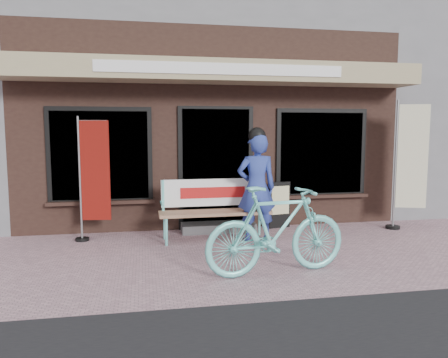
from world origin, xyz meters
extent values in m
plane|color=#BC8F9B|center=(0.00, 0.00, 0.00)|extent=(70.00, 70.00, 0.00)
cube|color=black|center=(0.00, 5.00, 1.80)|extent=(7.00, 6.00, 3.60)
cube|color=slate|center=(0.00, 5.00, 4.80)|extent=(7.00, 6.00, 2.40)
cube|color=tan|center=(0.00, 1.65, 2.75)|extent=(7.00, 0.80, 0.35)
cube|color=white|center=(0.00, 1.24, 2.75)|extent=(4.00, 0.02, 0.18)
cube|color=black|center=(0.00, 1.98, 1.10)|extent=(1.20, 0.06, 2.10)
cube|color=black|center=(0.00, 1.97, 1.10)|extent=(1.35, 0.04, 2.20)
cube|color=black|center=(-2.00, 1.98, 1.35)|extent=(1.60, 0.06, 1.50)
cube|color=black|center=(2.00, 1.98, 1.35)|extent=(1.60, 0.06, 1.50)
cube|color=black|center=(-2.00, 1.97, 1.35)|extent=(1.75, 0.04, 1.65)
cube|color=black|center=(2.00, 1.97, 1.35)|extent=(1.75, 0.04, 1.65)
cube|color=black|center=(-2.00, 1.92, 0.55)|extent=(1.80, 0.18, 0.06)
cube|color=black|center=(2.00, 1.92, 0.55)|extent=(1.80, 0.18, 0.06)
cube|color=#59595B|center=(0.00, 1.75, 0.07)|extent=(1.30, 0.45, 0.15)
cylinder|color=#71DCD6|center=(-0.95, 0.95, 0.21)|extent=(0.04, 0.04, 0.42)
cylinder|color=#71DCD6|center=(-0.96, 1.35, 0.21)|extent=(0.04, 0.04, 0.42)
cylinder|color=#71DCD6|center=(0.65, 0.97, 0.21)|extent=(0.04, 0.04, 0.42)
cylinder|color=#71DCD6|center=(0.65, 1.37, 0.21)|extent=(0.04, 0.04, 0.42)
cube|color=#A4775A|center=(-0.15, 1.16, 0.45)|extent=(1.81, 0.48, 0.05)
cylinder|color=#71DCD6|center=(-0.98, 1.35, 0.70)|extent=(0.04, 0.04, 0.55)
cylinder|color=#71DCD6|center=(0.67, 1.37, 0.70)|extent=(0.04, 0.04, 0.55)
cube|color=white|center=(-0.15, 1.38, 0.75)|extent=(1.70, 0.07, 0.45)
cube|color=#B21414|center=(-0.15, 1.35, 0.75)|extent=(1.08, 0.03, 0.18)
cylinder|color=#71DCD6|center=(-1.00, 1.15, 0.62)|extent=(0.05, 0.44, 0.04)
cylinder|color=#71DCD6|center=(0.70, 1.17, 0.62)|extent=(0.05, 0.44, 0.04)
imported|color=#2A3B90|center=(0.50, 1.01, 0.86)|extent=(0.64, 0.43, 1.72)
sphere|color=black|center=(0.50, 1.01, 1.69)|extent=(0.28, 0.28, 0.28)
imported|color=#71DCD6|center=(0.33, -0.65, 0.56)|extent=(1.90, 0.75, 1.11)
cylinder|color=gray|center=(-2.28, 1.50, 1.00)|extent=(0.04, 0.04, 2.00)
cylinder|color=gray|center=(-2.05, 1.47, 1.93)|extent=(0.45, 0.08, 0.02)
cube|color=maroon|center=(-2.04, 1.47, 1.14)|extent=(0.45, 0.08, 1.59)
cylinder|color=black|center=(-2.28, 1.50, 0.02)|extent=(0.24, 0.24, 0.05)
cylinder|color=gray|center=(3.16, 1.37, 1.15)|extent=(0.05, 0.05, 2.31)
cylinder|color=gray|center=(3.41, 1.29, 2.23)|extent=(0.51, 0.19, 0.03)
cube|color=beige|center=(3.43, 1.29, 1.31)|extent=(0.51, 0.20, 1.84)
cylinder|color=black|center=(3.16, 1.37, 0.03)|extent=(0.32, 0.32, 0.05)
cube|color=black|center=(1.14, 1.84, 0.42)|extent=(0.43, 0.16, 0.84)
cube|color=beige|center=(1.15, 1.79, 0.52)|extent=(0.35, 0.09, 0.52)
camera|label=1|loc=(-1.28, -5.71, 1.79)|focal=35.00mm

